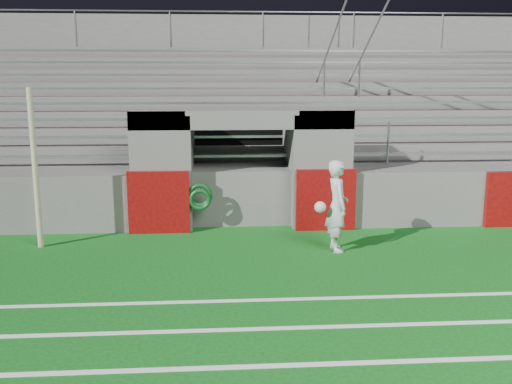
{
  "coord_description": "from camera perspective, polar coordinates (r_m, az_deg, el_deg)",
  "views": [
    {
      "loc": [
        -0.55,
        -9.04,
        3.28
      ],
      "look_at": [
        0.2,
        1.8,
        1.1
      ],
      "focal_mm": 40.0,
      "sensor_mm": 36.0,
      "label": 1
    }
  ],
  "objects": [
    {
      "name": "ground",
      "position": [
        9.63,
        -0.45,
        -8.56
      ],
      "size": [
        90.0,
        90.0,
        0.0
      ],
      "primitive_type": "plane",
      "color": "#0D5214",
      "rests_on": "ground"
    },
    {
      "name": "field_post",
      "position": [
        11.78,
        -21.21,
        2.14
      ],
      "size": [
        0.11,
        0.11,
        3.11
      ],
      "primitive_type": "cylinder",
      "color": "#BDB68C",
      "rests_on": "ground"
    },
    {
      "name": "stadium_structure",
      "position": [
        17.12,
        -2.11,
        5.33
      ],
      "size": [
        26.0,
        8.48,
        5.42
      ],
      "color": "#5A5855",
      "rests_on": "ground"
    },
    {
      "name": "goalkeeper_with_ball",
      "position": [
        11.0,
        8.08,
        -1.37
      ],
      "size": [
        0.7,
        0.67,
        1.76
      ],
      "color": "silver",
      "rests_on": "ground"
    },
    {
      "name": "hose_coil",
      "position": [
        12.24,
        -5.63,
        -0.52
      ],
      "size": [
        0.54,
        0.14,
        0.58
      ],
      "color": "#0E461A",
      "rests_on": "ground"
    }
  ]
}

